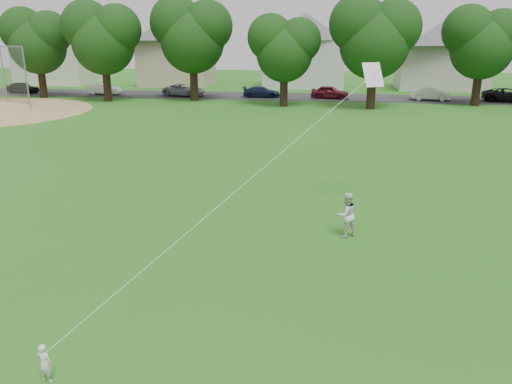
# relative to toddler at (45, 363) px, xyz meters

# --- Properties ---
(ground) EXTENTS (160.00, 160.00, 0.00)m
(ground) POSITION_rel_toddler_xyz_m (2.10, 3.30, -0.41)
(ground) COLOR #205714
(ground) RESTS_ON ground
(street) EXTENTS (90.00, 7.00, 0.01)m
(street) POSITION_rel_toddler_xyz_m (2.10, 45.30, -0.41)
(street) COLOR #2D2D30
(street) RESTS_ON ground
(toddler) EXTENTS (0.32, 0.23, 0.82)m
(toddler) POSITION_rel_toddler_xyz_m (0.00, 0.00, 0.00)
(toddler) COLOR silver
(toddler) RESTS_ON ground
(older_boy) EXTENTS (0.92, 0.86, 1.50)m
(older_boy) POSITION_rel_toddler_xyz_m (5.88, 8.10, 0.34)
(older_boy) COLOR silver
(older_boy) RESTS_ON ground
(kite) EXTENTS (3.86, 6.06, 13.85)m
(kite) POSITION_rel_toddler_xyz_m (3.35, 5.65, 2.37)
(kite) COLOR white
(kite) RESTS_ON ground
(tree_row) EXTENTS (83.58, 9.48, 10.37)m
(tree_row) POSITION_rel_toddler_xyz_m (4.90, 39.69, 5.88)
(tree_row) COLOR black
(tree_row) RESTS_ON ground
(parked_cars) EXTENTS (71.93, 2.51, 1.29)m
(parked_cars) POSITION_rel_toddler_xyz_m (7.02, 44.30, 0.21)
(parked_cars) COLOR black
(parked_cars) RESTS_ON ground
(house_row) EXTENTS (77.06, 14.19, 10.54)m
(house_row) POSITION_rel_toddler_xyz_m (2.09, 55.30, 4.73)
(house_row) COLOR silver
(house_row) RESTS_ON ground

